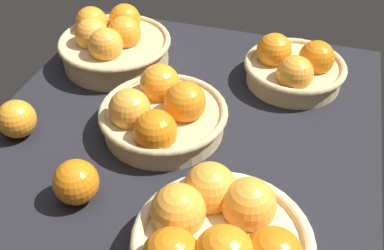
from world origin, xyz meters
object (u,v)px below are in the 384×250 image
at_px(basket_near_left, 220,239).
at_px(loose_orange_front_gap, 17,119).
at_px(basket_far_right, 113,43).
at_px(basket_center, 161,114).
at_px(loose_orange_back_gap, 76,182).
at_px(basket_near_right, 294,68).

bearing_deg(basket_near_left, loose_orange_front_gap, 69.62).
relative_size(basket_far_right, basket_center, 1.04).
xyz_separation_m(basket_near_left, loose_orange_back_gap, (0.05, 0.24, -0.01)).
bearing_deg(loose_orange_back_gap, basket_near_left, -100.78).
bearing_deg(loose_orange_back_gap, basket_far_right, 16.02).
bearing_deg(basket_near_left, loose_orange_back_gap, 79.22).
relative_size(basket_near_left, basket_center, 1.06).
distance_m(basket_near_right, basket_far_right, 0.40).
xyz_separation_m(basket_near_left, basket_center, (0.24, 0.17, -0.01)).
bearing_deg(basket_far_right, basket_near_right, -85.70).
bearing_deg(loose_orange_back_gap, loose_orange_front_gap, 58.20).
relative_size(basket_near_left, basket_near_right, 1.18).
xyz_separation_m(basket_near_right, basket_far_right, (-0.03, 0.39, 0.01)).
relative_size(loose_orange_front_gap, loose_orange_back_gap, 0.97).
height_order(basket_near_left, loose_orange_front_gap, basket_near_left).
height_order(basket_near_left, basket_far_right, basket_near_left).
bearing_deg(basket_center, basket_far_right, 43.02).
xyz_separation_m(basket_far_right, loose_orange_back_gap, (-0.39, -0.11, -0.01)).
distance_m(basket_near_left, loose_orange_back_gap, 0.25).
relative_size(basket_center, loose_orange_back_gap, 3.26).
bearing_deg(basket_far_right, loose_orange_front_gap, 167.21).
distance_m(basket_center, loose_orange_front_gap, 0.26).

